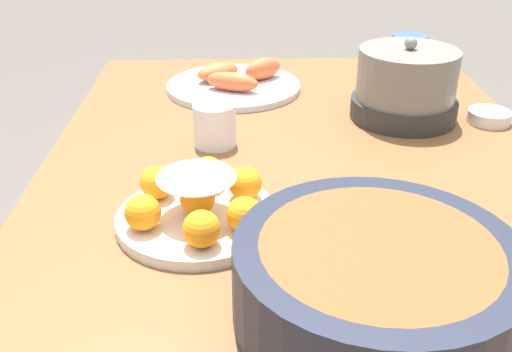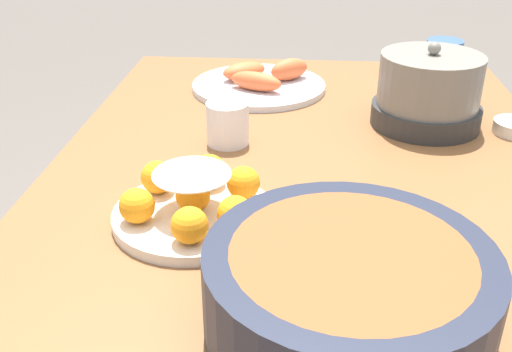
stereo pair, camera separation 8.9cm
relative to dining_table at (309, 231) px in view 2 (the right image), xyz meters
name	(u,v)px [view 2 (the right image)]	position (x,y,z in m)	size (l,w,h in m)	color
dining_table	(309,231)	(0.00, 0.00, 0.00)	(1.34, 0.88, 0.73)	brown
cake_plate	(194,202)	(0.13, -0.17, 0.12)	(0.23, 0.23, 0.08)	silver
serving_bowl	(348,288)	(0.34, 0.04, 0.15)	(0.31, 0.31, 0.10)	#232838
seafood_platter	(260,82)	(-0.44, -0.11, 0.11)	(0.30, 0.30, 0.06)	silver
cup_near	(228,123)	(-0.14, -0.15, 0.13)	(0.08, 0.08, 0.08)	white
cup_far	(443,57)	(-0.58, 0.31, 0.14)	(0.09, 0.09, 0.08)	#38568E
warming_pot	(428,92)	(-0.25, 0.22, 0.16)	(0.21, 0.21, 0.16)	#2D2D2D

